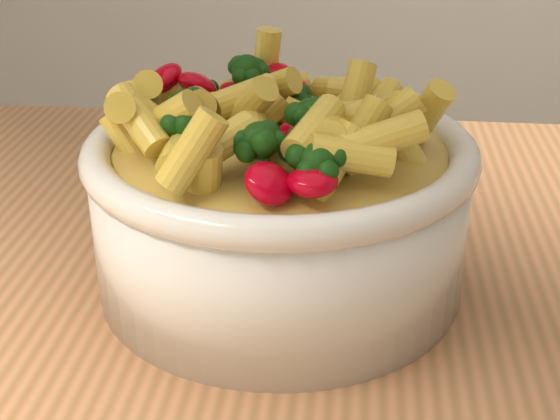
# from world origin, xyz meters

# --- Properties ---
(table) EXTENTS (1.20, 0.80, 0.90)m
(table) POSITION_xyz_m (0.00, 0.00, 0.80)
(table) COLOR #BB7C50
(table) RESTS_ON ground
(serving_bowl) EXTENTS (0.27, 0.27, 0.12)m
(serving_bowl) POSITION_xyz_m (0.06, 0.04, 0.96)
(serving_bowl) COLOR white
(serving_bowl) RESTS_ON table
(pasta_salad) EXTENTS (0.21, 0.21, 0.05)m
(pasta_salad) POSITION_xyz_m (0.06, 0.04, 1.03)
(pasta_salad) COLOR #FCD44F
(pasta_salad) RESTS_ON serving_bowl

